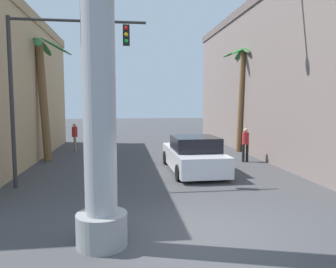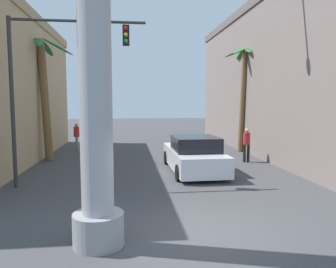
{
  "view_description": "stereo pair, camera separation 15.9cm",
  "coord_description": "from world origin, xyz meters",
  "px_view_note": "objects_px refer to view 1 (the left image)",
  "views": [
    {
      "loc": [
        -1.69,
        -7.16,
        3.04
      ],
      "look_at": [
        0.0,
        5.41,
        1.78
      ],
      "focal_mm": 35.0,
      "sensor_mm": 36.0,
      "label": 1
    },
    {
      "loc": [
        -1.54,
        -7.18,
        3.04
      ],
      "look_at": [
        0.0,
        5.41,
        1.78
      ],
      "focal_mm": 35.0,
      "sensor_mm": 36.0,
      "label": 2
    }
  ],
  "objects_px": {
    "street_lamp": "(293,67)",
    "traffic_light_mast": "(53,70)",
    "car_lead": "(193,155)",
    "pedestrian_mid_right": "(245,142)",
    "palm_tree_mid_right": "(243,81)",
    "palm_tree_mid_left": "(42,86)",
    "pedestrian_far_left": "(75,135)"
  },
  "relations": [
    {
      "from": "street_lamp",
      "to": "traffic_light_mast",
      "type": "relative_size",
      "value": 1.24
    },
    {
      "from": "car_lead",
      "to": "pedestrian_mid_right",
      "type": "xyz_separation_m",
      "value": [
        3.08,
        1.86,
        0.3
      ]
    },
    {
      "from": "traffic_light_mast",
      "to": "palm_tree_mid_right",
      "type": "relative_size",
      "value": 0.94
    },
    {
      "from": "street_lamp",
      "to": "palm_tree_mid_left",
      "type": "height_order",
      "value": "street_lamp"
    },
    {
      "from": "palm_tree_mid_left",
      "to": "pedestrian_far_left",
      "type": "height_order",
      "value": "palm_tree_mid_left"
    },
    {
      "from": "street_lamp",
      "to": "palm_tree_mid_left",
      "type": "bearing_deg",
      "value": 156.58
    },
    {
      "from": "traffic_light_mast",
      "to": "car_lead",
      "type": "height_order",
      "value": "traffic_light_mast"
    },
    {
      "from": "palm_tree_mid_right",
      "to": "pedestrian_far_left",
      "type": "height_order",
      "value": "palm_tree_mid_right"
    },
    {
      "from": "pedestrian_mid_right",
      "to": "street_lamp",
      "type": "bearing_deg",
      "value": -75.66
    },
    {
      "from": "palm_tree_mid_left",
      "to": "street_lamp",
      "type": "bearing_deg",
      "value": -23.42
    },
    {
      "from": "car_lead",
      "to": "pedestrian_mid_right",
      "type": "bearing_deg",
      "value": 31.17
    },
    {
      "from": "car_lead",
      "to": "pedestrian_far_left",
      "type": "xyz_separation_m",
      "value": [
        -6.01,
        6.76,
        0.3
      ]
    },
    {
      "from": "street_lamp",
      "to": "pedestrian_mid_right",
      "type": "distance_m",
      "value": 4.65
    },
    {
      "from": "street_lamp",
      "to": "traffic_light_mast",
      "type": "height_order",
      "value": "street_lamp"
    },
    {
      "from": "car_lead",
      "to": "traffic_light_mast",
      "type": "bearing_deg",
      "value": -160.71
    },
    {
      "from": "palm_tree_mid_left",
      "to": "pedestrian_mid_right",
      "type": "distance_m",
      "value": 10.71
    },
    {
      "from": "palm_tree_mid_right",
      "to": "traffic_light_mast",
      "type": "bearing_deg",
      "value": -143.55
    },
    {
      "from": "palm_tree_mid_left",
      "to": "pedestrian_mid_right",
      "type": "relative_size",
      "value": 3.67
    },
    {
      "from": "car_lead",
      "to": "palm_tree_mid_right",
      "type": "relative_size",
      "value": 0.79
    },
    {
      "from": "street_lamp",
      "to": "palm_tree_mid_left",
      "type": "xyz_separation_m",
      "value": [
        -10.96,
        4.75,
        -0.64
      ]
    },
    {
      "from": "traffic_light_mast",
      "to": "pedestrian_mid_right",
      "type": "relative_size",
      "value": 3.47
    },
    {
      "from": "palm_tree_mid_right",
      "to": "pedestrian_far_left",
      "type": "relative_size",
      "value": 3.67
    },
    {
      "from": "palm_tree_mid_right",
      "to": "pedestrian_mid_right",
      "type": "bearing_deg",
      "value": -107.0
    },
    {
      "from": "street_lamp",
      "to": "palm_tree_mid_right",
      "type": "bearing_deg",
      "value": 87.99
    },
    {
      "from": "car_lead",
      "to": "palm_tree_mid_right",
      "type": "bearing_deg",
      "value": 51.45
    },
    {
      "from": "street_lamp",
      "to": "pedestrian_mid_right",
      "type": "xyz_separation_m",
      "value": [
        -0.77,
        3.02,
        -3.45
      ]
    },
    {
      "from": "traffic_light_mast",
      "to": "pedestrian_far_left",
      "type": "relative_size",
      "value": 3.46
    },
    {
      "from": "pedestrian_far_left",
      "to": "palm_tree_mid_left",
      "type": "bearing_deg",
      "value": -109.04
    },
    {
      "from": "pedestrian_far_left",
      "to": "street_lamp",
      "type": "bearing_deg",
      "value": -38.79
    },
    {
      "from": "traffic_light_mast",
      "to": "pedestrian_mid_right",
      "type": "height_order",
      "value": "traffic_light_mast"
    },
    {
      "from": "car_lead",
      "to": "pedestrian_far_left",
      "type": "bearing_deg",
      "value": 131.63
    },
    {
      "from": "pedestrian_far_left",
      "to": "traffic_light_mast",
      "type": "bearing_deg",
      "value": -86.0
    }
  ]
}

